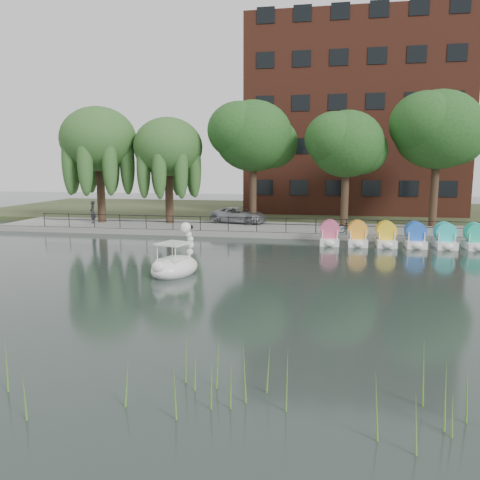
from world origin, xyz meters
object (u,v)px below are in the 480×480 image
(pedestrian, at_px, (92,211))
(swan_boat, at_px, (175,263))
(bicycle, at_px, (350,226))
(minivan, at_px, (239,214))

(pedestrian, distance_m, swan_boat, 17.89)
(bicycle, xyz_separation_m, swan_boat, (-8.32, -11.88, -0.40))
(pedestrian, bearing_deg, bicycle, 71.88)
(minivan, bearing_deg, bicycle, -103.40)
(minivan, xyz_separation_m, swan_boat, (0.00, -15.96, -0.61))
(minivan, height_order, pedestrian, pedestrian)
(minivan, relative_size, swan_boat, 1.65)
(minivan, bearing_deg, swan_boat, -167.27)
(minivan, relative_size, pedestrian, 2.60)
(minivan, height_order, swan_boat, swan_boat)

